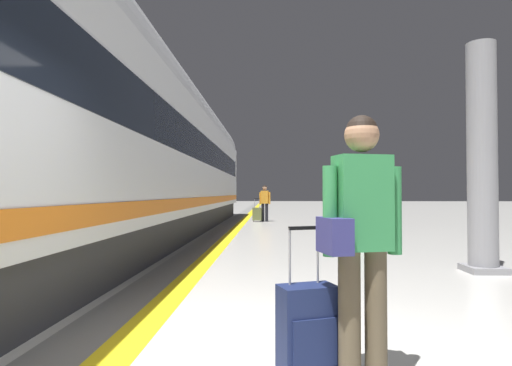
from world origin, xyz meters
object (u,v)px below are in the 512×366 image
(high_speed_train, at_px, (133,141))
(platform_pillar, at_px, (482,162))
(waste_bin, at_px, (366,222))
(rolling_suitcase_foreground, at_px, (308,327))
(passenger_near, at_px, (265,200))
(suitcase_near, at_px, (257,214))
(traveller_foreground, at_px, (360,228))

(high_speed_train, relative_size, platform_pillar, 7.89)
(platform_pillar, relative_size, waste_bin, 3.96)
(high_speed_train, distance_m, rolling_suitcase_foreground, 8.41)
(passenger_near, relative_size, suitcase_near, 1.57)
(passenger_near, height_order, suitcase_near, passenger_near)
(traveller_foreground, height_order, suitcase_near, traveller_foreground)
(waste_bin, bearing_deg, passenger_near, 112.80)
(suitcase_near, relative_size, platform_pillar, 0.28)
(high_speed_train, relative_size, waste_bin, 31.22)
(high_speed_train, relative_size, passenger_near, 18.13)
(high_speed_train, xyz_separation_m, traveller_foreground, (3.95, -7.36, -1.49))
(waste_bin, bearing_deg, rolling_suitcase_foreground, -105.11)
(high_speed_train, relative_size, rolling_suitcase_foreground, 28.19)
(passenger_near, xyz_separation_m, platform_pillar, (3.57, -11.47, 0.81))
(rolling_suitcase_foreground, bearing_deg, waste_bin, 74.89)
(platform_pillar, bearing_deg, high_speed_train, 152.94)
(high_speed_train, height_order, passenger_near, high_speed_train)
(high_speed_train, xyz_separation_m, waste_bin, (5.94, 1.34, -2.04))
(waste_bin, bearing_deg, traveller_foreground, -102.89)
(high_speed_train, bearing_deg, rolling_suitcase_foreground, -63.60)
(platform_pillar, distance_m, waste_bin, 4.97)
(suitcase_near, xyz_separation_m, waste_bin, (3.14, -6.57, 0.12))
(high_speed_train, distance_m, traveller_foreground, 8.49)
(traveller_foreground, bearing_deg, waste_bin, 77.11)
(passenger_near, relative_size, platform_pillar, 0.44)
(high_speed_train, bearing_deg, platform_pillar, -27.06)
(rolling_suitcase_foreground, xyz_separation_m, waste_bin, (2.33, 8.61, 0.12))
(passenger_near, bearing_deg, suitcase_near, -155.25)
(high_speed_train, height_order, suitcase_near, high_speed_train)
(platform_pillar, bearing_deg, suitcase_near, 108.96)
(rolling_suitcase_foreground, height_order, platform_pillar, platform_pillar)
(high_speed_train, distance_m, suitcase_near, 8.66)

